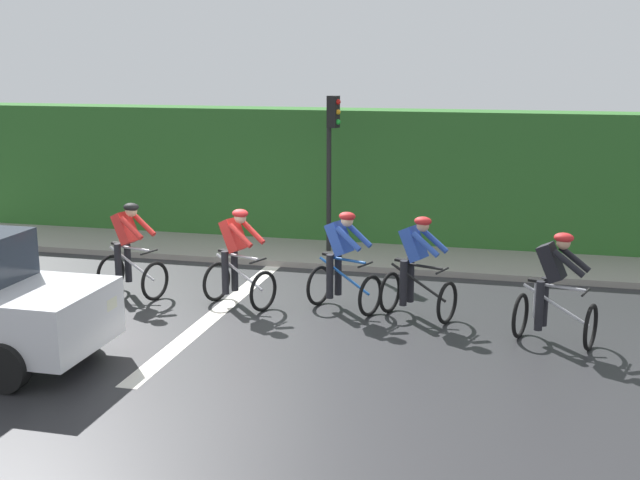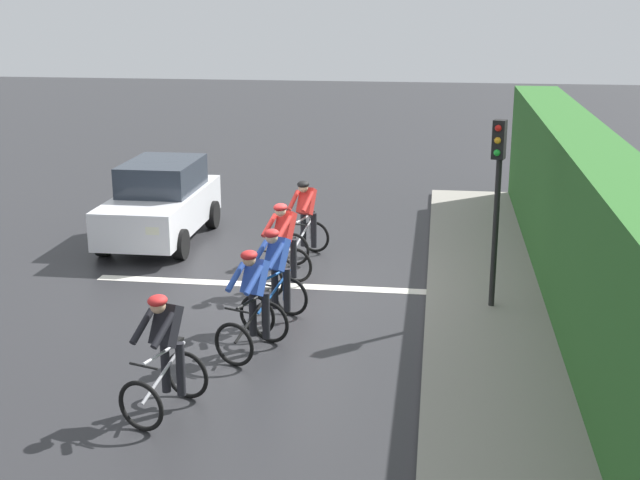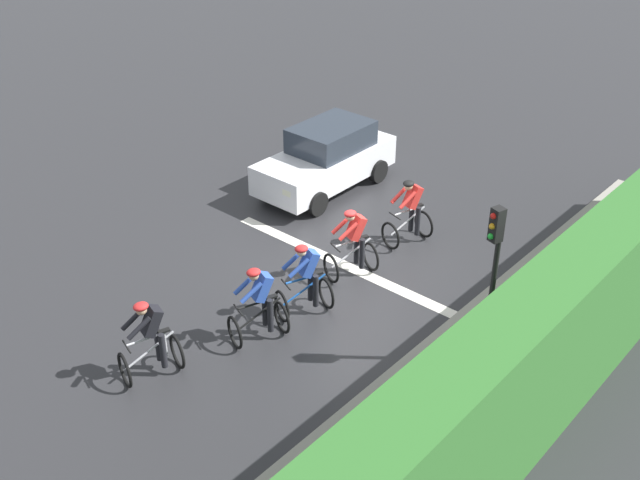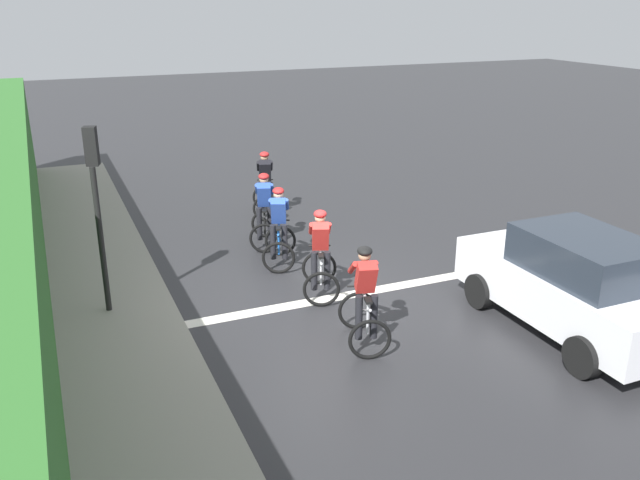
# 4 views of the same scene
# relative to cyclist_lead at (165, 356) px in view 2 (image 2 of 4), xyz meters

# --- Properties ---
(ground_plane) EXTENTS (80.00, 80.00, 0.00)m
(ground_plane) POSITION_rel_cyclist_lead_xyz_m (-0.48, -5.09, -0.80)
(ground_plane) COLOR #28282B
(sidewalk_kerb) EXTENTS (2.80, 20.75, 0.12)m
(sidewalk_kerb) POSITION_rel_cyclist_lead_xyz_m (-4.69, -3.09, -0.74)
(sidewalk_kerb) COLOR gray
(sidewalk_kerb) RESTS_ON ground
(stone_wall_low) EXTENTS (0.44, 20.75, 0.68)m
(stone_wall_low) POSITION_rel_cyclist_lead_xyz_m (-5.59, -3.09, -0.46)
(stone_wall_low) COLOR tan
(stone_wall_low) RESTS_ON ground
(hedge_wall) EXTENTS (1.10, 20.75, 2.99)m
(hedge_wall) POSITION_rel_cyclist_lead_xyz_m (-5.89, -3.09, 0.70)
(hedge_wall) COLOR #2D6628
(hedge_wall) RESTS_ON ground
(road_marking_stop_line) EXTENTS (7.00, 0.30, 0.01)m
(road_marking_stop_line) POSITION_rel_cyclist_lead_xyz_m (-0.48, -5.26, -0.79)
(road_marking_stop_line) COLOR silver
(road_marking_stop_line) RESTS_ON ground
(cyclist_lead) EXTENTS (0.97, 1.23, 1.66)m
(cyclist_lead) POSITION_rel_cyclist_lead_xyz_m (0.00, 0.00, 0.00)
(cyclist_lead) COLOR black
(cyclist_lead) RESTS_ON ground
(cyclist_second) EXTENTS (1.01, 1.25, 1.66)m
(cyclist_second) POSITION_rel_cyclist_lead_xyz_m (-0.72, -2.08, 0.00)
(cyclist_second) COLOR black
(cyclist_second) RESTS_ON ground
(cyclist_mid) EXTENTS (1.04, 1.26, 1.66)m
(cyclist_mid) POSITION_rel_cyclist_lead_xyz_m (-0.83, -3.31, 0.00)
(cyclist_mid) COLOR black
(cyclist_mid) RESTS_ON ground
(cyclist_fourth) EXTENTS (1.02, 1.25, 1.66)m
(cyclist_fourth) POSITION_rel_cyclist_lead_xyz_m (-0.65, -5.07, 0.00)
(cyclist_fourth) COLOR black
(cyclist_fourth) RESTS_ON ground
(cyclist_trailing) EXTENTS (0.95, 1.22, 1.66)m
(cyclist_trailing) POSITION_rel_cyclist_lead_xyz_m (-0.74, -7.08, 0.00)
(cyclist_trailing) COLOR black
(cyclist_trailing) RESTS_ON ground
(car_white) EXTENTS (1.90, 4.11, 1.76)m
(car_white) POSITION_rel_cyclist_lead_xyz_m (2.63, -7.99, 0.08)
(car_white) COLOR silver
(car_white) RESTS_ON ground
(traffic_light_near_crossing) EXTENTS (0.25, 0.31, 3.34)m
(traffic_light_near_crossing) POSITION_rel_cyclist_lead_xyz_m (-4.39, -4.32, 1.43)
(traffic_light_near_crossing) COLOR black
(traffic_light_near_crossing) RESTS_ON ground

